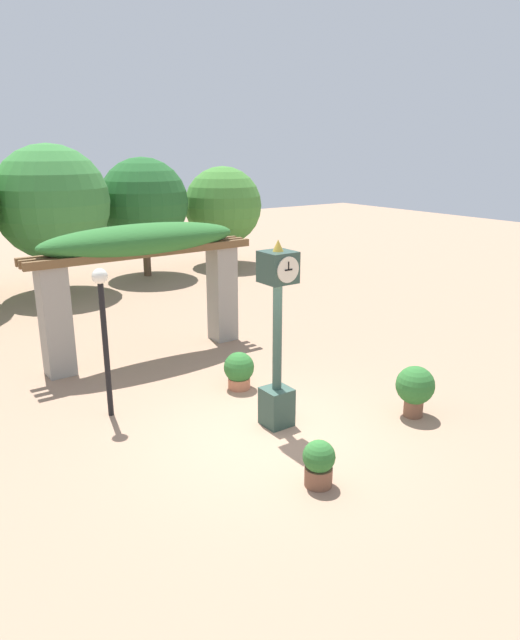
# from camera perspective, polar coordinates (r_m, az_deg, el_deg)

# --- Properties ---
(ground_plane) EXTENTS (60.00, 60.00, 0.00)m
(ground_plane) POSITION_cam_1_polar(r_m,az_deg,el_deg) (9.84, 0.69, -11.30)
(ground_plane) COLOR #9E7A60
(pedestal_clock) EXTENTS (0.51, 0.56, 3.25)m
(pedestal_clock) POSITION_cam_1_polar(r_m,az_deg,el_deg) (9.53, 1.74, -1.92)
(pedestal_clock) COLOR #2D473D
(pedestal_clock) RESTS_ON ground
(pergola) EXTENTS (5.24, 1.16, 3.05)m
(pergola) POSITION_cam_1_polar(r_m,az_deg,el_deg) (13.00, -11.60, 6.02)
(pergola) COLOR gray
(pergola) RESTS_ON ground
(potted_plant_near_left) EXTENTS (0.69, 0.69, 0.94)m
(potted_plant_near_left) POSITION_cam_1_polar(r_m,az_deg,el_deg) (10.58, 15.24, -6.53)
(potted_plant_near_left) COLOR brown
(potted_plant_near_left) RESTS_ON ground
(potted_plant_near_right) EXTENTS (0.61, 0.61, 0.76)m
(potted_plant_near_right) POSITION_cam_1_polar(r_m,az_deg,el_deg) (11.41, -2.11, -4.99)
(potted_plant_near_right) COLOR #B26B4C
(potted_plant_near_right) RESTS_ON ground
(potted_plant_far_left) EXTENTS (0.47, 0.47, 0.69)m
(potted_plant_far_left) POSITION_cam_1_polar(r_m,az_deg,el_deg) (8.38, 5.90, -13.99)
(potted_plant_far_left) COLOR brown
(potted_plant_far_left) RESTS_ON ground
(lamp_post) EXTENTS (0.27, 0.27, 2.70)m
(lamp_post) POSITION_cam_1_polar(r_m,az_deg,el_deg) (10.17, -15.40, 0.11)
(lamp_post) COLOR black
(lamp_post) RESTS_ON ground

